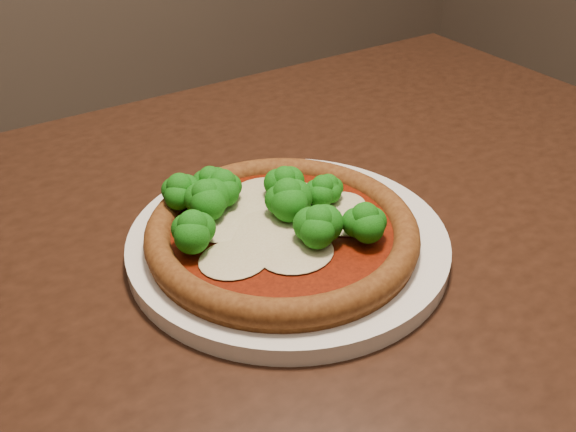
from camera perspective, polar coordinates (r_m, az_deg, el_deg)
dining_table at (r=0.73m, az=3.00°, el=-7.98°), size 1.16×0.90×0.75m
plate at (r=0.64m, az=-0.00°, el=-2.32°), size 0.32×0.32×0.02m
pizza at (r=0.62m, az=-0.98°, el=-0.66°), size 0.26×0.26×0.06m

